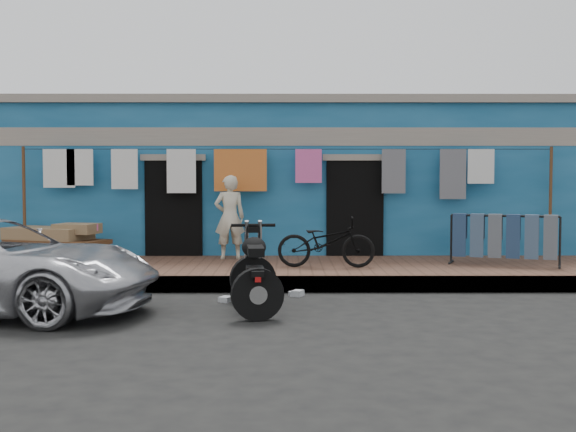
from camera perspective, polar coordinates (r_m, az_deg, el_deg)
The scene contains 13 objects.
ground at distance 9.59m, azimuth 0.04°, elevation -7.51°, with size 80.00×80.00×0.00m, color black.
sidewalk at distance 12.53m, azimuth -0.01°, elevation -4.44°, with size 28.00×3.00×0.25m, color brown.
curb at distance 11.10m, azimuth 0.01°, elevation -5.41°, with size 28.00×0.10×0.25m, color gray.
building at distance 16.42m, azimuth -0.06°, elevation 2.78°, with size 12.20×5.20×3.36m.
clothesline at distance 13.69m, azimuth -2.23°, elevation 3.30°, with size 10.06×0.06×2.10m.
seated_person at distance 13.41m, azimuth -4.63°, elevation -0.09°, with size 0.56×0.37×1.56m, color beige.
bicycle at distance 12.15m, azimuth 3.03°, elevation -1.61°, with size 0.57×1.62×1.05m, color black.
motorcycle at distance 9.54m, azimuth -2.63°, elevation -4.16°, with size 0.76×1.78×1.12m, color black, non-canonical shape.
charpoy at distance 13.79m, azimuth -17.77°, elevation -2.02°, with size 2.14×1.57×0.65m, color brown, non-canonical shape.
jeans_rack at distance 12.96m, azimuth 16.72°, elevation -1.75°, with size 1.91×1.03×0.91m, color black, non-canonical shape.
litter_a at distance 10.77m, azimuth 0.52°, elevation -6.16°, with size 0.16×0.12×0.07m, color silver.
litter_b at distance 10.74m, azimuth 0.77°, elevation -6.12°, with size 0.18×0.14×0.09m, color silver.
litter_c at distance 10.32m, azimuth -4.94°, elevation -6.56°, with size 0.18×0.15×0.07m, color silver.
Camera 1 is at (-0.04, -9.43, 1.75)m, focal length 45.00 mm.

